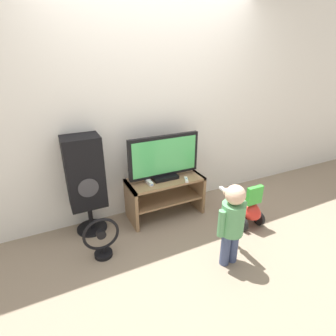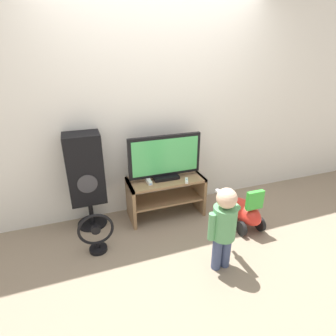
# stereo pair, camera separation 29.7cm
# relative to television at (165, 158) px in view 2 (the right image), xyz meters

# --- Properties ---
(ground_plane) EXTENTS (16.00, 16.00, 0.00)m
(ground_plane) POSITION_rel_television_xyz_m (0.00, -0.22, -0.75)
(ground_plane) COLOR gray
(wall_back) EXTENTS (10.00, 0.06, 2.60)m
(wall_back) POSITION_rel_television_xyz_m (0.00, 0.27, 0.55)
(wall_back) COLOR silver
(wall_back) RESTS_ON ground_plane
(tv_stand) EXTENTS (0.91, 0.41, 0.49)m
(tv_stand) POSITION_rel_television_xyz_m (0.00, -0.02, -0.43)
(tv_stand) COLOR #93704C
(tv_stand) RESTS_ON ground_plane
(television) EXTENTS (0.86, 0.20, 0.52)m
(television) POSITION_rel_television_xyz_m (0.00, 0.00, 0.00)
(television) COLOR black
(television) RESTS_ON tv_stand
(game_console) EXTENTS (0.05, 0.18, 0.04)m
(game_console) POSITION_rel_television_xyz_m (-0.22, -0.05, -0.24)
(game_console) COLOR white
(game_console) RESTS_ON tv_stand
(remote_primary) EXTENTS (0.08, 0.13, 0.03)m
(remote_primary) POSITION_rel_television_xyz_m (0.20, -0.17, -0.25)
(remote_primary) COLOR white
(remote_primary) RESTS_ON tv_stand
(child) EXTENTS (0.31, 0.47, 0.83)m
(child) POSITION_rel_television_xyz_m (0.19, -1.03, -0.26)
(child) COLOR #3F4C72
(child) RESTS_ON ground_plane
(speaker_tower) EXTENTS (0.38, 0.34, 1.10)m
(speaker_tower) POSITION_rel_television_xyz_m (-0.89, 0.07, -0.06)
(speaker_tower) COLOR black
(speaker_tower) RESTS_ON ground_plane
(floor_fan) EXTENTS (0.35, 0.18, 0.44)m
(floor_fan) POSITION_rel_television_xyz_m (-0.87, -0.43, -0.55)
(floor_fan) COLOR black
(floor_fan) RESTS_ON ground_plane
(ride_on_toy) EXTENTS (0.29, 0.50, 0.52)m
(ride_on_toy) POSITION_rel_television_xyz_m (0.77, -0.57, -0.55)
(ride_on_toy) COLOR red
(ride_on_toy) RESTS_ON ground_plane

